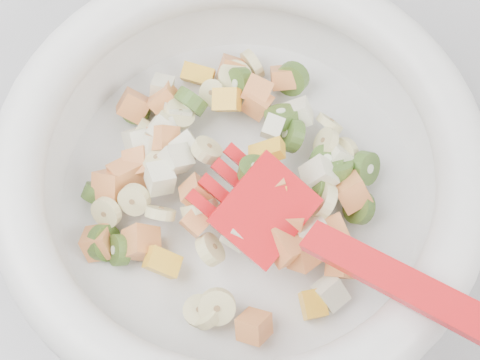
% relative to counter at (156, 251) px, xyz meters
% --- Properties ---
extents(counter, '(2.00, 0.60, 0.90)m').
position_rel_counter_xyz_m(counter, '(0.00, 0.00, 0.00)').
color(counter, gray).
rests_on(counter, ground).
extents(mixing_bowl, '(0.45, 0.35, 0.15)m').
position_rel_counter_xyz_m(mixing_bowl, '(0.15, -0.03, 0.50)').
color(mixing_bowl, white).
rests_on(mixing_bowl, counter).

